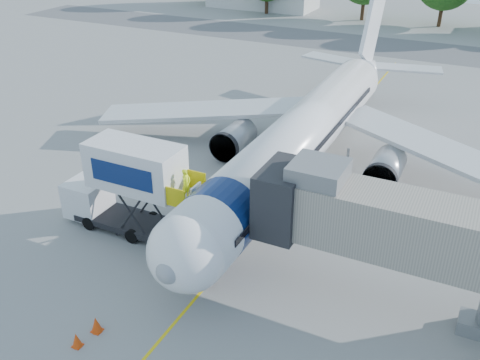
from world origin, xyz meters
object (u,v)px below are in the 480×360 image
at_px(aircraft, 305,133).
at_px(ground_tug, 93,345).
at_px(catering_hiloader, 128,188).
at_px(jet_bridge, 392,226).

height_order(aircraft, ground_tug, aircraft).
xyz_separation_m(aircraft, catering_hiloader, (-6.27, -11.12, -0.19)).
height_order(aircraft, catering_hiloader, aircraft).
bearing_deg(ground_tug, aircraft, 68.81).
height_order(catering_hiloader, ground_tug, catering_hiloader).
xyz_separation_m(jet_bridge, ground_tug, (-9.90, -8.56, -3.66)).
bearing_deg(jet_bridge, ground_tug, -139.17).
bearing_deg(ground_tug, jet_bridge, 25.20).
relative_size(catering_hiloader, ground_tug, 2.37).
bearing_deg(jet_bridge, catering_hiloader, -179.99).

